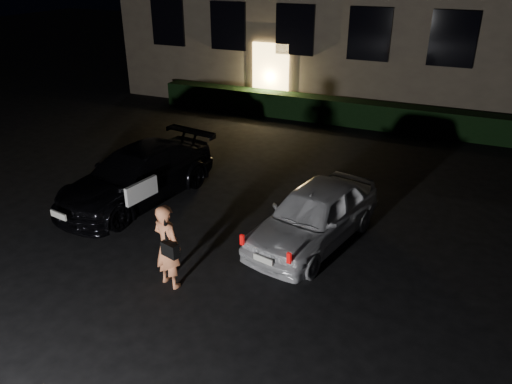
% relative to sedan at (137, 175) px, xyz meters
% --- Properties ---
extents(ground, '(80.00, 80.00, 0.00)m').
position_rel_sedan_xyz_m(ground, '(3.51, -2.62, -0.63)').
color(ground, black).
rests_on(ground, ground).
extents(hedge, '(15.00, 0.70, 0.85)m').
position_rel_sedan_xyz_m(hedge, '(3.51, 7.88, -0.20)').
color(hedge, black).
rests_on(hedge, ground).
extents(sedan, '(2.43, 4.54, 1.25)m').
position_rel_sedan_xyz_m(sedan, '(0.00, 0.00, 0.00)').
color(sedan, black).
rests_on(sedan, ground).
extents(hatch, '(2.20, 3.82, 1.22)m').
position_rel_sedan_xyz_m(hatch, '(4.44, -0.20, -0.01)').
color(hatch, silver).
rests_on(hatch, ground).
extents(man, '(0.67, 0.53, 1.59)m').
position_rel_sedan_xyz_m(man, '(2.57, -2.66, 0.17)').
color(man, '#FC905C').
rests_on(man, ground).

